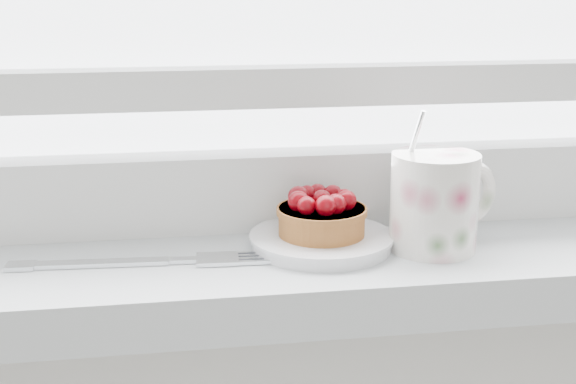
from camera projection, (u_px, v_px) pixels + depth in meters
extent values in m
cube|color=silver|center=(318.00, 268.00, 0.70)|extent=(1.60, 0.20, 0.04)
cube|color=silver|center=(304.00, 186.00, 0.75)|extent=(1.30, 0.05, 0.07)
cube|color=silver|center=(304.00, 85.00, 0.72)|extent=(1.30, 0.04, 0.04)
cylinder|color=silver|center=(321.00, 241.00, 0.69)|extent=(0.12, 0.12, 0.01)
cylinder|color=brown|center=(322.00, 221.00, 0.68)|extent=(0.07, 0.07, 0.02)
cylinder|color=brown|center=(322.00, 211.00, 0.68)|extent=(0.08, 0.08, 0.01)
sphere|color=#4E0005|center=(322.00, 200.00, 0.68)|extent=(0.02, 0.02, 0.02)
sphere|color=#4E0005|center=(344.00, 197.00, 0.69)|extent=(0.01, 0.01, 0.01)
sphere|color=#4E0005|center=(333.00, 194.00, 0.69)|extent=(0.02, 0.02, 0.02)
sphere|color=#4E0005|center=(318.00, 193.00, 0.70)|extent=(0.02, 0.02, 0.02)
sphere|color=#4E0005|center=(307.00, 194.00, 0.69)|extent=(0.02, 0.02, 0.02)
sphere|color=#4E0005|center=(298.00, 197.00, 0.68)|extent=(0.02, 0.02, 0.02)
sphere|color=#4E0005|center=(298.00, 201.00, 0.67)|extent=(0.02, 0.02, 0.02)
sphere|color=#4E0005|center=(306.00, 206.00, 0.66)|extent=(0.02, 0.02, 0.02)
sphere|color=#4E0005|center=(326.00, 206.00, 0.66)|extent=(0.02, 0.02, 0.02)
sphere|color=#4E0005|center=(336.00, 204.00, 0.66)|extent=(0.02, 0.02, 0.02)
sphere|color=#4E0005|center=(346.00, 200.00, 0.67)|extent=(0.02, 0.02, 0.02)
cylinder|color=white|center=(434.00, 202.00, 0.68)|extent=(0.10, 0.10, 0.08)
cylinder|color=black|center=(436.00, 158.00, 0.66)|extent=(0.06, 0.06, 0.01)
torus|color=white|center=(470.00, 194.00, 0.69)|extent=(0.06, 0.03, 0.06)
cylinder|color=silver|center=(415.00, 139.00, 0.67)|extent=(0.01, 0.02, 0.05)
cube|color=silver|center=(94.00, 263.00, 0.65)|extent=(0.12, 0.02, 0.00)
cube|color=silver|center=(21.00, 266.00, 0.64)|extent=(0.02, 0.02, 0.00)
cube|color=silver|center=(184.00, 260.00, 0.65)|extent=(0.02, 0.01, 0.00)
cube|color=silver|center=(218.00, 259.00, 0.66)|extent=(0.04, 0.03, 0.00)
cube|color=silver|center=(260.00, 262.00, 0.65)|extent=(0.04, 0.01, 0.00)
cube|color=silver|center=(260.00, 259.00, 0.66)|extent=(0.04, 0.01, 0.00)
cube|color=silver|center=(259.00, 256.00, 0.66)|extent=(0.04, 0.01, 0.00)
cube|color=silver|center=(259.00, 253.00, 0.67)|extent=(0.04, 0.01, 0.00)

